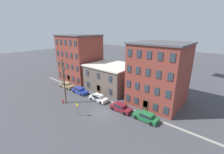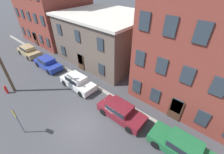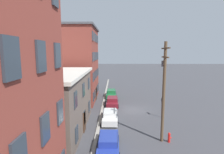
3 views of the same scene
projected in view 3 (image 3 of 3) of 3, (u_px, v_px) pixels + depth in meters
ground_plane at (132, 110)px, 25.98m from camera, size 200.00×200.00×0.00m
kerb_strip at (102, 109)px, 26.02m from camera, size 56.00×0.36×0.16m
apartment_midblock at (38, 102)px, 18.66m from camera, size 11.95×10.24×6.44m
apartment_far at (67, 64)px, 30.77m from camera, size 10.52×10.46×12.78m
car_blue at (108, 142)px, 15.16m from camera, size 4.40×1.92×1.43m
car_white at (110, 116)px, 21.54m from camera, size 4.40×1.92×1.43m
car_maroon at (112, 101)px, 27.86m from camera, size 4.40×1.92×1.43m
car_green at (111, 93)px, 33.09m from camera, size 4.40×1.92×1.43m
caution_sign at (162, 104)px, 22.75m from camera, size 0.88×0.08×2.71m
utility_pole at (164, 87)px, 16.18m from camera, size 2.40×0.44×9.48m
fire_hydrant at (169, 137)px, 16.61m from camera, size 0.24×0.34×0.96m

